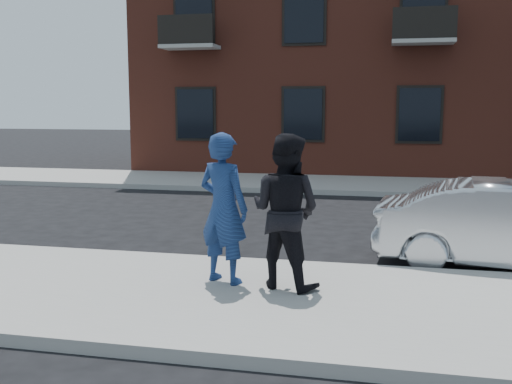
# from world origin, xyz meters

# --- Properties ---
(ground) EXTENTS (100.00, 100.00, 0.00)m
(ground) POSITION_xyz_m (0.00, 0.00, 0.00)
(ground) COLOR black
(ground) RESTS_ON ground
(near_sidewalk) EXTENTS (50.00, 3.50, 0.15)m
(near_sidewalk) POSITION_xyz_m (0.00, -0.25, 0.07)
(near_sidewalk) COLOR gray
(near_sidewalk) RESTS_ON ground
(near_curb) EXTENTS (50.00, 0.10, 0.15)m
(near_curb) POSITION_xyz_m (0.00, 1.55, 0.07)
(near_curb) COLOR #999691
(near_curb) RESTS_ON ground
(far_sidewalk) EXTENTS (50.00, 3.50, 0.15)m
(far_sidewalk) POSITION_xyz_m (0.00, 11.25, 0.07)
(far_sidewalk) COLOR gray
(far_sidewalk) RESTS_ON ground
(far_curb) EXTENTS (50.00, 0.10, 0.15)m
(far_curb) POSITION_xyz_m (0.00, 9.45, 0.07)
(far_curb) COLOR #999691
(far_curb) RESTS_ON ground
(apartment_building) EXTENTS (24.30, 10.30, 12.30)m
(apartment_building) POSITION_xyz_m (2.00, 18.00, 6.16)
(apartment_building) COLOR brown
(apartment_building) RESTS_ON ground
(man_hoodie) EXTENTS (0.86, 0.71, 2.01)m
(man_hoodie) POSITION_xyz_m (-3.00, 0.29, 1.16)
(man_hoodie) COLOR navy
(man_hoodie) RESTS_ON near_sidewalk
(man_peacoat) EXTENTS (1.17, 1.04, 2.01)m
(man_peacoat) POSITION_xyz_m (-2.16, 0.27, 1.15)
(man_peacoat) COLOR black
(man_peacoat) RESTS_ON near_sidewalk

